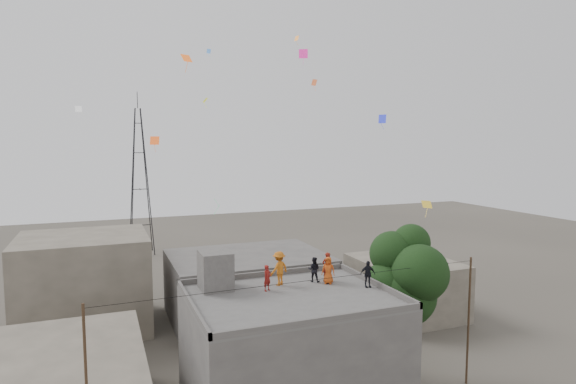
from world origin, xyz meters
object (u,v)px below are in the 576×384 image
Objects in this scene: tree at (406,278)px; transmission_tower at (140,181)px; stair_head_box at (215,270)px; person_red_adult at (327,267)px; person_dark_adult at (368,274)px.

tree is 41.12m from transmission_tower.
transmission_tower reaches higher than tree.
person_red_adult is (6.12, -0.82, -0.19)m from stair_head_box.
stair_head_box is at bearing 169.26° from tree.
stair_head_box is at bearing 171.53° from person_dark_adult.
tree is 4.68m from person_red_adult.
person_red_adult is at bearing -7.68° from stair_head_box.
tree is 0.45× the size of transmission_tower.
stair_head_box is 1.40× the size of person_dark_adult.
tree reaches higher than person_red_adult.
transmission_tower is 41.02m from person_dark_adult.
transmission_tower is at bearing 91.23° from stair_head_box.
stair_head_box is at bearing -88.77° from transmission_tower.
person_red_adult is at bearing 139.58° from person_dark_adult.
stair_head_box is 37.46m from transmission_tower.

